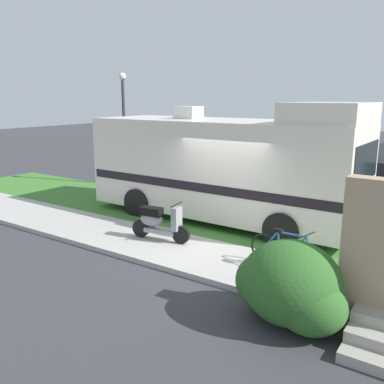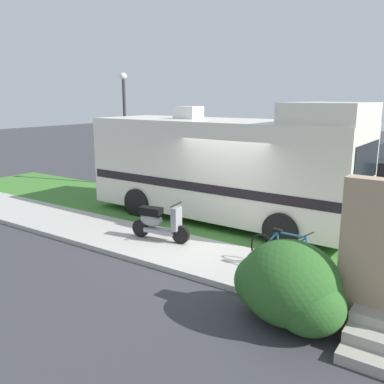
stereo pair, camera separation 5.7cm
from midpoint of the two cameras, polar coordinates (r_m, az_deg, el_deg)
name	(u,v)px [view 1 (the left image)]	position (r m, az deg, el deg)	size (l,w,h in m)	color
ground_plane	(214,241)	(10.57, 2.81, -6.71)	(80.00, 80.00, 0.00)	#38383D
sidewalk	(186,253)	(9.61, -0.98, -8.36)	(24.00, 2.00, 0.12)	#ADAAA3
grass_strip	(241,225)	(11.80, 6.65, -4.48)	(24.00, 3.40, 0.08)	#3D752D
motorhome_rv	(225,166)	(11.92, 4.40, 3.56)	(7.85, 2.78, 3.42)	silver
scooter	(158,222)	(10.19, -4.82, -4.08)	(1.57, 0.54, 0.97)	black
bicycle	(285,253)	(8.62, 12.47, -8.18)	(1.70, 0.57, 0.88)	black
pickup_truck_near	(247,165)	(16.55, 7.48, 3.66)	(5.86, 2.52, 1.71)	maroon
pickup_truck_far	(372,163)	(18.49, 23.29, 3.68)	(5.29, 2.37, 1.72)	#1E2328
bush_by_porch	(289,286)	(6.85, 12.94, -12.50)	(1.91, 1.43, 1.35)	#2D6026
street_lamp_post	(124,119)	(16.75, -9.40, 9.77)	(0.28, 0.28, 4.46)	#333338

